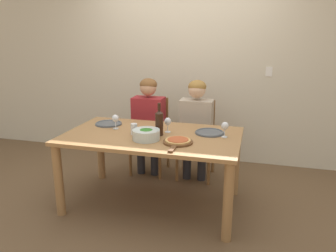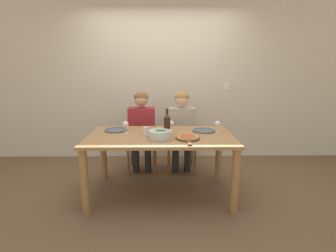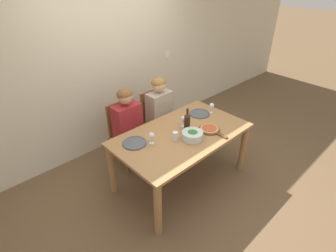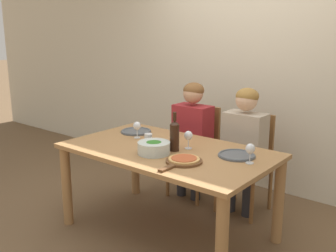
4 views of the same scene
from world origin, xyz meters
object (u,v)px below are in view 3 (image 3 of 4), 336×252
(chair_left, at_px, (125,132))
(water_tumbler, at_px, (175,136))
(pizza_on_board, at_px, (210,129))
(wine_glass_centre, at_px, (183,119))
(person_man, at_px, (160,108))
(wine_bottle, at_px, (187,122))
(dinner_plate_right, at_px, (199,113))
(wine_glass_left, at_px, (151,136))
(broccoli_bowl, at_px, (192,135))
(dinner_plate_left, at_px, (135,143))
(person_woman, at_px, (128,122))
(wine_glass_right, at_px, (212,106))
(chair_right, at_px, (156,119))

(chair_left, relative_size, water_tumbler, 8.53)
(pizza_on_board, bearing_deg, wine_glass_centre, 119.97)
(chair_left, xyz_separation_m, water_tumbler, (0.12, -0.92, 0.32))
(person_man, distance_m, pizza_on_board, 0.95)
(wine_bottle, height_order, wine_glass_centre, wine_bottle)
(pizza_on_board, xyz_separation_m, water_tumbler, (-0.48, 0.15, 0.04))
(dinner_plate_right, relative_size, wine_glass_left, 1.93)
(broccoli_bowl, xyz_separation_m, water_tumbler, (-0.16, 0.12, 0.00))
(broccoli_bowl, distance_m, water_tumbler, 0.20)
(dinner_plate_left, relative_size, wine_glass_centre, 1.93)
(dinner_plate_left, bearing_deg, chair_left, 66.36)
(broccoli_bowl, relative_size, water_tumbler, 2.34)
(chair_left, xyz_separation_m, person_woman, (0.00, -0.12, 0.23))
(pizza_on_board, relative_size, wine_glass_left, 2.74)
(pizza_on_board, distance_m, wine_glass_left, 0.79)
(person_woman, height_order, water_tumbler, person_woman)
(dinner_plate_right, height_order, wine_glass_left, wine_glass_left)
(water_tumbler, bearing_deg, wine_glass_right, 9.39)
(person_man, bearing_deg, water_tumbler, -120.38)
(chair_right, bearing_deg, dinner_plate_right, -70.56)
(chair_right, xyz_separation_m, dinner_plate_left, (-0.87, -0.64, 0.27))
(wine_bottle, bearing_deg, wine_glass_right, 9.31)
(person_woman, relative_size, person_man, 1.00)
(chair_left, relative_size, pizza_on_board, 2.27)
(person_woman, xyz_separation_m, person_man, (0.59, 0.00, 0.00))
(pizza_on_board, bearing_deg, wine_glass_right, 36.76)
(dinner_plate_left, xyz_separation_m, water_tumbler, (0.40, -0.28, 0.05))
(wine_bottle, bearing_deg, broccoli_bowl, -116.63)
(broccoli_bowl, distance_m, dinner_plate_left, 0.70)
(broccoli_bowl, relative_size, wine_glass_centre, 1.70)
(person_man, height_order, dinner_plate_right, person_man)
(dinner_plate_right, xyz_separation_m, wine_glass_centre, (-0.41, -0.07, 0.10))
(wine_glass_right, relative_size, water_tumbler, 1.38)
(wine_bottle, bearing_deg, person_man, 73.61)
(chair_left, relative_size, dinner_plate_right, 3.22)
(broccoli_bowl, distance_m, wine_glass_right, 0.75)
(chair_right, relative_size, broccoli_bowl, 3.64)
(chair_right, distance_m, pizza_on_board, 1.10)
(wine_glass_centre, bearing_deg, chair_left, 119.21)
(chair_left, distance_m, wine_glass_centre, 0.94)
(wine_glass_centre, bearing_deg, dinner_plate_left, 170.54)
(chair_left, height_order, wine_glass_centre, chair_left)
(pizza_on_board, height_order, wine_glass_right, wine_glass_right)
(person_woman, distance_m, pizza_on_board, 1.12)
(dinner_plate_left, bearing_deg, wine_bottle, -19.79)
(dinner_plate_right, xyz_separation_m, pizza_on_board, (-0.23, -0.38, 0.01))
(dinner_plate_right, bearing_deg, person_man, 112.99)
(chair_left, height_order, chair_right, same)
(broccoli_bowl, bearing_deg, wine_glass_centre, 64.25)
(person_woman, bearing_deg, chair_left, 90.00)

